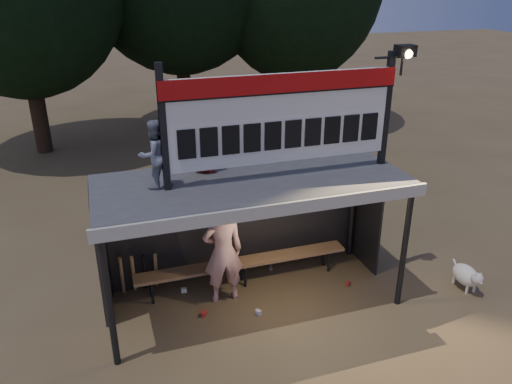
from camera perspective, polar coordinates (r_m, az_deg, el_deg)
ground at (r=9.12m, az=-0.42°, el=-12.16°), size 80.00×80.00×0.00m
player at (r=8.64m, az=-3.79°, el=-6.83°), size 0.71×0.48×1.92m
child_a at (r=7.64m, az=-11.54°, el=4.21°), size 0.63×0.58×1.06m
child_b at (r=8.19m, az=-5.90°, el=5.58°), size 0.56×0.46×0.98m
dugout_shelter at (r=8.39m, az=-0.97°, el=-0.91°), size 5.10×2.08×2.32m
scoreboard_assembly at (r=7.85m, az=3.45°, el=8.77°), size 4.10×0.27×1.99m
bench at (r=9.31m, az=-1.47°, el=-8.11°), size 4.00×0.35×0.48m
dog at (r=10.01m, az=22.97°, el=-8.79°), size 0.36×0.81×0.49m
bats at (r=9.28m, az=-13.22°, el=-8.96°), size 0.68×0.35×0.84m
litter at (r=9.21m, az=-0.38°, el=-11.47°), size 3.07×1.40×0.08m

